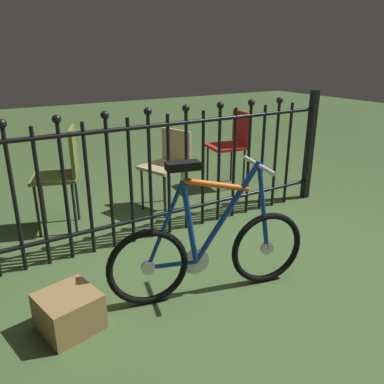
{
  "coord_description": "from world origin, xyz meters",
  "views": [
    {
      "loc": [
        -1.55,
        -2.09,
        1.53
      ],
      "look_at": [
        -0.14,
        0.21,
        0.55
      ],
      "focal_mm": 36.35,
      "sensor_mm": 36.0,
      "label": 1
    }
  ],
  "objects_px": {
    "bicycle": "(210,249)",
    "chair_tan": "(169,161)",
    "chair_red": "(232,141)",
    "display_crate": "(69,311)",
    "chair_olive": "(63,168)"
  },
  "relations": [
    {
      "from": "bicycle",
      "to": "chair_tan",
      "type": "height_order",
      "value": "bicycle"
    },
    {
      "from": "bicycle",
      "to": "chair_red",
      "type": "bearing_deg",
      "value": 49.42
    },
    {
      "from": "display_crate",
      "to": "chair_red",
      "type": "bearing_deg",
      "value": 33.77
    },
    {
      "from": "chair_tan",
      "to": "display_crate",
      "type": "distance_m",
      "value": 1.99
    },
    {
      "from": "chair_olive",
      "to": "chair_red",
      "type": "bearing_deg",
      "value": 4.9
    },
    {
      "from": "bicycle",
      "to": "chair_tan",
      "type": "distance_m",
      "value": 1.57
    },
    {
      "from": "chair_red",
      "to": "display_crate",
      "type": "relative_size",
      "value": 2.81
    },
    {
      "from": "chair_olive",
      "to": "display_crate",
      "type": "height_order",
      "value": "chair_olive"
    },
    {
      "from": "bicycle",
      "to": "chair_olive",
      "type": "distance_m",
      "value": 1.64
    },
    {
      "from": "chair_olive",
      "to": "display_crate",
      "type": "relative_size",
      "value": 2.92
    },
    {
      "from": "chair_red",
      "to": "display_crate",
      "type": "height_order",
      "value": "chair_red"
    },
    {
      "from": "chair_tan",
      "to": "display_crate",
      "type": "xyz_separation_m",
      "value": [
        -1.4,
        -1.36,
        -0.38
      ]
    },
    {
      "from": "chair_olive",
      "to": "chair_tan",
      "type": "xyz_separation_m",
      "value": [
        1.03,
        -0.05,
        -0.07
      ]
    },
    {
      "from": "chair_red",
      "to": "chair_tan",
      "type": "bearing_deg",
      "value": -167.26
    },
    {
      "from": "chair_tan",
      "to": "chair_red",
      "type": "bearing_deg",
      "value": 12.74
    }
  ]
}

